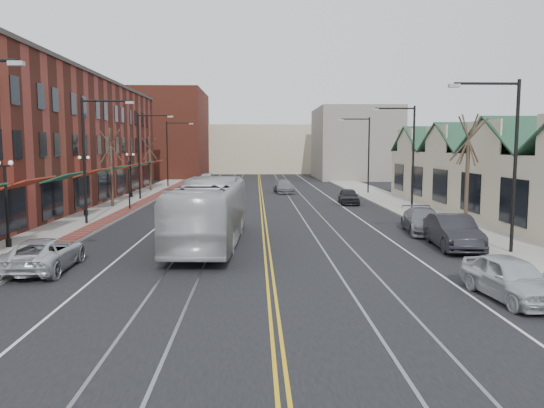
{
  "coord_description": "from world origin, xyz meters",
  "views": [
    {
      "loc": [
        -0.54,
        -18.26,
        5.12
      ],
      "look_at": [
        0.33,
        10.16,
        2.0
      ],
      "focal_mm": 35.0,
      "sensor_mm": 36.0,
      "label": 1
    }
  ],
  "objects": [
    {
      "name": "streetlight_r_2",
      "position": [
        11.05,
        38.0,
        5.03
      ],
      "size": [
        3.33,
        0.25,
        8.0
      ],
      "color": "black",
      "rests_on": "sidewalk_right"
    },
    {
      "name": "tree_left_far",
      "position": [
        -12.5,
        42.0,
        3.28
      ],
      "size": [
        1.66,
        1.28,
        6.02
      ],
      "color": "#382B21",
      "rests_on": "sidewalk_left"
    },
    {
      "name": "traffic_signal",
      "position": [
        -10.6,
        24.0,
        2.35
      ],
      "size": [
        0.18,
        0.15,
        3.8
      ],
      "color": "black",
      "rests_on": "sidewalk_left"
    },
    {
      "name": "streetlight_l_3",
      "position": [
        -11.05,
        48.0,
        5.03
      ],
      "size": [
        3.33,
        0.25,
        8.0
      ],
      "color": "black",
      "rests_on": "sidewalk_left"
    },
    {
      "name": "streetlight_l_1",
      "position": [
        -11.05,
        16.0,
        5.03
      ],
      "size": [
        3.33,
        0.25,
        8.0
      ],
      "color": "black",
      "rests_on": "sidewalk_left"
    },
    {
      "name": "ground",
      "position": [
        0.0,
        0.0,
        0.0
      ],
      "size": [
        160.0,
        160.0,
        0.0
      ],
      "primitive_type": "plane",
      "color": "black",
      "rests_on": "ground"
    },
    {
      "name": "building_right",
      "position": [
        18.0,
        20.0,
        2.3
      ],
      "size": [
        8.0,
        36.0,
        4.6
      ],
      "primitive_type": "cube",
      "color": "#C1B794",
      "rests_on": "ground"
    },
    {
      "name": "manhole_far",
      "position": [
        -11.2,
        8.0,
        0.16
      ],
      "size": [
        0.6,
        0.6,
        0.02
      ],
      "primitive_type": "cylinder",
      "color": "#592D19",
      "rests_on": "sidewalk_left"
    },
    {
      "name": "lamppost_l_3",
      "position": [
        -12.8,
        34.0,
        2.2
      ],
      "size": [
        0.84,
        0.28,
        4.27
      ],
      "color": "black",
      "rests_on": "sidewalk_left"
    },
    {
      "name": "lamppost_l_1",
      "position": [
        -12.8,
        8.0,
        2.2
      ],
      "size": [
        0.84,
        0.28,
        4.27
      ],
      "color": "black",
      "rests_on": "sidewalk_left"
    },
    {
      "name": "backdrop_right",
      "position": [
        15.0,
        65.0,
        5.5
      ],
      "size": [
        12.0,
        16.0,
        11.0
      ],
      "primitive_type": "cube",
      "color": "slate",
      "rests_on": "ground"
    },
    {
      "name": "parked_car_b",
      "position": [
        9.3,
        7.58,
        0.84
      ],
      "size": [
        2.14,
        5.24,
        1.69
      ],
      "primitive_type": "imported",
      "rotation": [
        0.0,
        0.0,
        -0.07
      ],
      "color": "black",
      "rests_on": "ground"
    },
    {
      "name": "sidewalk_left",
      "position": [
        -12.0,
        20.0,
        0.07
      ],
      "size": [
        4.0,
        120.0,
        0.15
      ],
      "primitive_type": "cube",
      "color": "gray",
      "rests_on": "ground"
    },
    {
      "name": "parked_suv",
      "position": [
        -9.28,
        3.48,
        0.69
      ],
      "size": [
        2.4,
        4.99,
        1.37
      ],
      "primitive_type": "imported",
      "rotation": [
        0.0,
        0.0,
        3.17
      ],
      "color": "silver",
      "rests_on": "ground"
    },
    {
      "name": "distant_car_right",
      "position": [
        2.53,
        39.54,
        0.7
      ],
      "size": [
        2.3,
        4.92,
        1.39
      ],
      "primitive_type": "imported",
      "rotation": [
        0.0,
        0.0,
        0.07
      ],
      "color": "slate",
      "rests_on": "ground"
    },
    {
      "name": "lamppost_l_2",
      "position": [
        -12.8,
        20.0,
        2.2
      ],
      "size": [
        0.84,
        0.28,
        4.27
      ],
      "color": "black",
      "rests_on": "sidewalk_left"
    },
    {
      "name": "backdrop_left",
      "position": [
        -16.0,
        70.0,
        7.0
      ],
      "size": [
        14.0,
        18.0,
        14.0
      ],
      "primitive_type": "cube",
      "color": "maroon",
      "rests_on": "ground"
    },
    {
      "name": "streetlight_r_0",
      "position": [
        11.05,
        6.0,
        5.03
      ],
      "size": [
        3.33,
        0.25,
        8.0
      ],
      "color": "black",
      "rests_on": "sidewalk_right"
    },
    {
      "name": "streetlight_l_2",
      "position": [
        -11.05,
        32.0,
        5.03
      ],
      "size": [
        3.33,
        0.25,
        8.0
      ],
      "color": "black",
      "rests_on": "sidewalk_left"
    },
    {
      "name": "sidewalk_right",
      "position": [
        12.0,
        20.0,
        0.07
      ],
      "size": [
        4.0,
        120.0,
        0.15
      ],
      "primitive_type": "cube",
      "color": "gray",
      "rests_on": "ground"
    },
    {
      "name": "tree_left_near",
      "position": [
        -12.5,
        26.0,
        3.51
      ],
      "size": [
        1.78,
        1.37,
        6.48
      ],
      "color": "#382B21",
      "rests_on": "sidewalk_left"
    },
    {
      "name": "parked_car_d",
      "position": [
        7.66,
        28.04,
        0.7
      ],
      "size": [
        1.95,
        4.2,
        1.39
      ],
      "primitive_type": "imported",
      "rotation": [
        0.0,
        0.0,
        -0.07
      ],
      "color": "black",
      "rests_on": "ground"
    },
    {
      "name": "transit_bus",
      "position": [
        -2.92,
        8.87,
        1.71
      ],
      "size": [
        3.39,
        12.38,
        3.42
      ],
      "primitive_type": "imported",
      "rotation": [
        0.0,
        0.0,
        3.1
      ],
      "color": "#B9B8BA",
      "rests_on": "ground"
    },
    {
      "name": "distant_car_far",
      "position": [
        -7.05,
        53.82,
        0.8
      ],
      "size": [
        2.29,
        4.84,
        1.6
      ],
      "primitive_type": "imported",
      "rotation": [
        0.0,
        0.0,
        3.06
      ],
      "color": "#A9ABB1",
      "rests_on": "ground"
    },
    {
      "name": "distant_car_left",
      "position": [
        -3.38,
        42.82,
        0.67
      ],
      "size": [
        1.95,
        4.22,
        1.34
      ],
      "primitive_type": "imported",
      "rotation": [
        0.0,
        0.0,
        3.27
      ],
      "color": "black",
      "rests_on": "ground"
    },
    {
      "name": "parked_car_c",
      "position": [
        9.3,
        12.31,
        0.73
      ],
      "size": [
        2.61,
        5.23,
        1.46
      ],
      "primitive_type": "imported",
      "rotation": [
        0.0,
        0.0,
        -0.12
      ],
      "color": "slate",
      "rests_on": "ground"
    },
    {
      "name": "tree_right_mid",
      "position": [
        12.5,
        14.0,
        3.75
      ],
      "size": [
        1.9,
        1.46,
        6.93
      ],
      "color": "#382B21",
      "rests_on": "sidewalk_right"
    },
    {
      "name": "streetlight_r_1",
      "position": [
        11.05,
        22.0,
        5.03
      ],
      "size": [
        3.33,
        0.25,
        8.0
      ],
      "color": "black",
      "rests_on": "sidewalk_right"
    },
    {
      "name": "backdrop_mid",
      "position": [
        0.0,
        85.0,
        4.5
      ],
      "size": [
        22.0,
        14.0,
        9.0
      ],
      "primitive_type": "cube",
      "color": "#C1B794",
      "rests_on": "ground"
    },
    {
      "name": "building_left",
      "position": [
        -19.0,
        27.0,
        5.5
      ],
      "size": [
        10.0,
        50.0,
        11.0
      ],
      "primitive_type": "cube",
      "color": "maroon",
      "rests_on": "ground"
    },
    {
      "name": "parked_car_a",
      "position": [
        7.96,
        -1.24,
        0.74
      ],
      "size": [
        2.21,
        4.49,
        1.47
      ],
      "primitive_type": "imported",
      "rotation": [
        0.0,
        0.0,
        0.11
      ],
      "color": "silver",
      "rests_on": "ground"
    }
  ]
}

